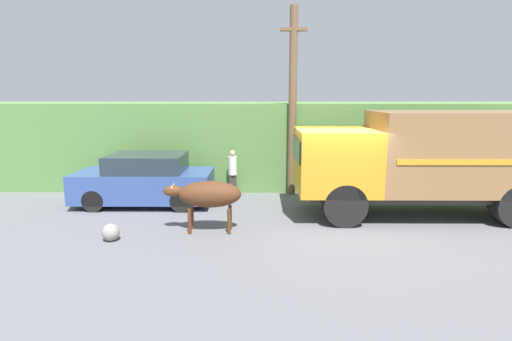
% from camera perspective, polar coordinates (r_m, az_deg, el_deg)
% --- Properties ---
extents(ground_plane, '(60.00, 60.00, 0.00)m').
position_cam_1_polar(ground_plane, '(11.24, 11.45, -7.28)').
color(ground_plane, slate).
extents(hillside_embankment, '(32.00, 5.46, 3.14)m').
position_cam_1_polar(hillside_embankment, '(16.85, 7.75, 4.24)').
color(hillside_embankment, '#568442').
rests_on(hillside_embankment, ground_plane).
extents(cargo_truck, '(7.24, 2.47, 2.99)m').
position_cam_1_polar(cargo_truck, '(12.30, 23.60, 1.72)').
color(cargo_truck, '#2D2D2D').
rests_on(cargo_truck, ground_plane).
extents(brown_cow, '(1.97, 0.67, 1.32)m').
position_cam_1_polar(brown_cow, '(10.11, -6.92, -3.45)').
color(brown_cow, '#512D19').
rests_on(brown_cow, ground_plane).
extents(parked_suv, '(4.23, 1.89, 1.62)m').
position_cam_1_polar(parked_suv, '(13.09, -15.57, -1.37)').
color(parked_suv, '#334C8C').
rests_on(parked_suv, ground_plane).
extents(pedestrian_on_hill, '(0.34, 0.34, 1.59)m').
position_cam_1_polar(pedestrian_on_hill, '(13.77, -3.36, 0.00)').
color(pedestrian_on_hill, '#38332D').
rests_on(pedestrian_on_hill, ground_plane).
extents(utility_pole, '(0.90, 0.27, 6.32)m').
position_cam_1_polar(utility_pole, '(13.78, 5.25, 9.92)').
color(utility_pole, brown).
rests_on(utility_pole, ground_plane).
extents(roadside_rock, '(0.42, 0.42, 0.42)m').
position_cam_1_polar(roadside_rock, '(10.24, -20.05, -8.30)').
color(roadside_rock, gray).
rests_on(roadside_rock, ground_plane).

